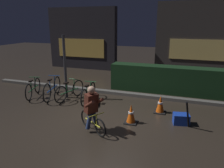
{
  "coord_description": "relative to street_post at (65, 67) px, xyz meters",
  "views": [
    {
      "loc": [
        2.36,
        -5.63,
        2.8
      ],
      "look_at": [
        0.2,
        0.6,
        0.9
      ],
      "focal_mm": 34.34,
      "sensor_mm": 36.0,
      "label": 1
    }
  ],
  "objects": [
    {
      "name": "sidewalk_curb",
      "position": [
        1.86,
        1.0,
        -1.13
      ],
      "size": [
        12.0,
        0.24,
        0.12
      ],
      "primitive_type": "cube",
      "color": "#56544F",
      "rests_on": "ground"
    },
    {
      "name": "parked_bike_center_left",
      "position": [
        0.22,
        -0.13,
        -0.85
      ],
      "size": [
        0.47,
        1.56,
        0.73
      ],
      "rotation": [
        0.0,
        0.0,
        1.36
      ],
      "color": "black",
      "rests_on": "ground"
    },
    {
      "name": "closed_umbrella",
      "position": [
        4.41,
        -1.15,
        -0.78
      ],
      "size": [
        0.18,
        0.32,
        0.82
      ],
      "primitive_type": "cylinder",
      "rotation": [
        0.0,
        0.33,
        4.27
      ],
      "color": "black",
      "rests_on": "ground"
    },
    {
      "name": "blue_crate",
      "position": [
        4.25,
        -0.9,
        -1.04
      ],
      "size": [
        0.5,
        0.4,
        0.3
      ],
      "primitive_type": "cube",
      "rotation": [
        0.0,
        0.0,
        0.2
      ],
      "color": "#193DB7",
      "rests_on": "ground"
    },
    {
      "name": "storefront_left",
      "position": [
        -1.92,
        5.3,
        0.65
      ],
      "size": [
        4.35,
        0.54,
        3.68
      ],
      "color": "#262328",
      "rests_on": "ground"
    },
    {
      "name": "storefront_right",
      "position": [
        5.18,
        6.0,
        0.77
      ],
      "size": [
        5.35,
        0.54,
        3.92
      ],
      "color": "#383330",
      "rests_on": "ground"
    },
    {
      "name": "parked_bike_left_mid",
      "position": [
        -0.52,
        -0.17,
        -0.82
      ],
      "size": [
        0.52,
        1.72,
        0.81
      ],
      "rotation": [
        0.0,
        0.0,
        1.8
      ],
      "color": "black",
      "rests_on": "ground"
    },
    {
      "name": "cyclist",
      "position": [
        2.04,
        -2.08,
        -0.56
      ],
      "size": [
        1.02,
        0.72,
        1.25
      ],
      "rotation": [
        0.0,
        0.0,
        -0.58
      ],
      "color": "black",
      "rests_on": "ground"
    },
    {
      "name": "hedge_row",
      "position": [
        3.66,
        1.9,
        -0.63
      ],
      "size": [
        4.8,
        0.7,
        1.1
      ],
      "primitive_type": "cube",
      "color": "black",
      "rests_on": "ground"
    },
    {
      "name": "parked_bike_center_right",
      "position": [
        0.99,
        -0.14,
        -0.86
      ],
      "size": [
        0.46,
        1.53,
        0.71
      ],
      "rotation": [
        0.0,
        0.0,
        1.67
      ],
      "color": "black",
      "rests_on": "ground"
    },
    {
      "name": "parked_bike_leftmost",
      "position": [
        -1.3,
        -0.3,
        -0.85
      ],
      "size": [
        0.58,
        1.5,
        0.72
      ],
      "rotation": [
        0.0,
        0.0,
        1.9
      ],
      "color": "black",
      "rests_on": "ground"
    },
    {
      "name": "traffic_cone_far",
      "position": [
        3.59,
        -0.27,
        -0.91
      ],
      "size": [
        0.36,
        0.36,
        0.58
      ],
      "color": "black",
      "rests_on": "ground"
    },
    {
      "name": "traffic_cone_near",
      "position": [
        2.88,
        -1.3,
        -0.92
      ],
      "size": [
        0.36,
        0.36,
        0.55
      ],
      "color": "black",
      "rests_on": "ground"
    },
    {
      "name": "street_post",
      "position": [
        0.0,
        0.0,
        0.0
      ],
      "size": [
        0.1,
        0.1,
        2.37
      ],
      "primitive_type": "cylinder",
      "color": "#2D2D33",
      "rests_on": "ground"
    },
    {
      "name": "ground_plane",
      "position": [
        1.86,
        -1.2,
        -1.19
      ],
      "size": [
        40.0,
        40.0,
        0.0
      ],
      "primitive_type": "plane",
      "color": "#2D261E"
    }
  ]
}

